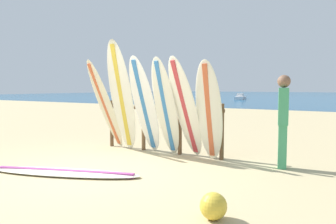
{
  "coord_description": "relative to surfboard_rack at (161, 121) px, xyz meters",
  "views": [
    {
      "loc": [
        4.19,
        -4.09,
        1.49
      ],
      "look_at": [
        0.06,
        2.53,
        0.91
      ],
      "focal_mm": 35.64,
      "sensor_mm": 36.0,
      "label": 1
    }
  ],
  "objects": [
    {
      "name": "small_boat_offshore",
      "position": [
        -9.73,
        32.33,
        -0.47
      ],
      "size": [
        1.36,
        2.59,
        0.71
      ],
      "color": "silver",
      "rests_on": "ocean_water"
    },
    {
      "name": "ground_plane",
      "position": [
        -0.06,
        -2.23,
        -0.73
      ],
      "size": [
        120.0,
        120.0,
        0.0
      ],
      "primitive_type": "plane",
      "color": "tan"
    },
    {
      "name": "surfboard_leaning_right",
      "position": [
        1.32,
        -0.26,
        0.29
      ],
      "size": [
        0.57,
        0.52,
        2.03
      ],
      "color": "silver",
      "rests_on": "ground"
    },
    {
      "name": "surfboard_leaning_far_left",
      "position": [
        -1.32,
        -0.4,
        0.34
      ],
      "size": [
        0.6,
        1.08,
        2.12
      ],
      "color": "beige",
      "rests_on": "ground"
    },
    {
      "name": "surfboard_lying_on_sand",
      "position": [
        -0.35,
        -2.5,
        -0.69
      ],
      "size": [
        2.74,
        1.47,
        0.08
      ],
      "color": "silver",
      "rests_on": "ground"
    },
    {
      "name": "surfboard_leaning_left",
      "position": [
        -0.79,
        -0.43,
        0.54
      ],
      "size": [
        0.7,
        0.98,
        2.53
      ],
      "color": "white",
      "rests_on": "ground"
    },
    {
      "name": "surfboard_rack",
      "position": [
        0.0,
        0.0,
        0.0
      ],
      "size": [
        3.07,
        0.09,
        1.16
      ],
      "color": "brown",
      "rests_on": "ground"
    },
    {
      "name": "surfboard_leaning_center_right",
      "position": [
        0.8,
        -0.3,
        0.33
      ],
      "size": [
        0.71,
        1.0,
        2.12
      ],
      "color": "white",
      "rests_on": "ground"
    },
    {
      "name": "surfboard_leaning_center",
      "position": [
        0.33,
        -0.33,
        0.33
      ],
      "size": [
        0.55,
        0.78,
        2.12
      ],
      "color": "silver",
      "rests_on": "ground"
    },
    {
      "name": "beach_ball",
      "position": [
        2.63,
        -2.95,
        -0.57
      ],
      "size": [
        0.31,
        0.31,
        0.31
      ],
      "primitive_type": "sphere",
      "color": "gold",
      "rests_on": "ground"
    },
    {
      "name": "surfboard_leaning_center_left",
      "position": [
        -0.23,
        -0.32,
        0.36
      ],
      "size": [
        0.58,
        0.88,
        2.17
      ],
      "color": "white",
      "rests_on": "ground"
    },
    {
      "name": "beachgoer_standing",
      "position": [
        2.72,
        -0.09,
        0.22
      ],
      "size": [
        0.24,
        0.31,
        1.71
      ],
      "color": "#3F9966",
      "rests_on": "ground"
    }
  ]
}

